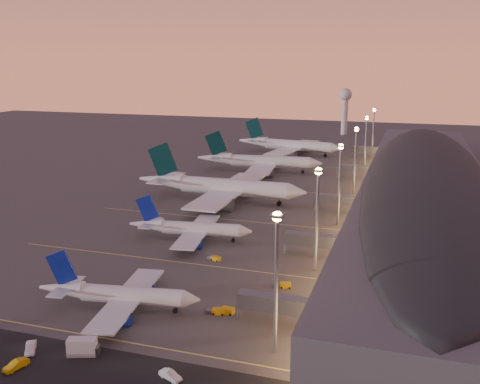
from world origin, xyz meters
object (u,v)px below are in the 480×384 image
(airliner_wide_far, at_px, (289,145))
(baggage_tug_c, at_px, (214,258))
(airliner_narrow_north, at_px, (190,229))
(baggage_tug_b, at_px, (216,311))
(catering_truck_a, at_px, (84,347))
(baggage_tug_a, at_px, (225,310))
(service_van_e, at_px, (170,375))
(service_van_d, at_px, (16,365))
(airliner_narrow_south, at_px, (119,295))
(service_van_c, at_px, (31,348))
(airliner_wide_mid, at_px, (259,161))
(airliner_wide_near, at_px, (220,187))
(baggage_tug_d, at_px, (283,285))
(radar_tower, at_px, (345,103))

(airliner_wide_far, height_order, baggage_tug_c, airliner_wide_far)
(airliner_narrow_north, distance_m, baggage_tug_b, 47.86)
(catering_truck_a, bearing_deg, baggage_tug_a, 32.65)
(baggage_tug_c, relative_size, service_van_e, 0.91)
(service_van_d, bearing_deg, baggage_tug_a, 63.57)
(airliner_narrow_north, relative_size, baggage_tug_a, 8.82)
(airliner_wide_far, xyz_separation_m, service_van_d, (4.70, -224.99, -4.33))
(airliner_narrow_south, xyz_separation_m, airliner_wide_far, (-9.56, 199.92, 1.84))
(service_van_c, bearing_deg, airliner_wide_far, 58.42)
(airliner_wide_far, relative_size, baggage_tug_a, 14.85)
(airliner_wide_mid, bearing_deg, airliner_narrow_north, -91.05)
(airliner_wide_near, bearing_deg, airliner_wide_far, 89.76)
(airliner_wide_far, height_order, baggage_tug_d, airliner_wide_far)
(baggage_tug_b, bearing_deg, baggage_tug_c, 100.63)
(airliner_narrow_south, bearing_deg, baggage_tug_a, 4.38)
(airliner_narrow_north, relative_size, catering_truck_a, 6.22)
(airliner_narrow_north, relative_size, service_van_c, 8.06)
(airliner_wide_near, bearing_deg, radar_tower, 84.81)
(baggage_tug_a, bearing_deg, service_van_d, -125.82)
(service_van_c, bearing_deg, service_van_e, -32.68)
(baggage_tug_d, height_order, service_van_e, service_van_e)
(airliner_wide_far, bearing_deg, baggage_tug_a, -72.22)
(radar_tower, distance_m, service_van_d, 319.54)
(baggage_tug_a, height_order, service_van_d, service_van_d)
(baggage_tug_a, bearing_deg, airliner_narrow_north, 126.99)
(baggage_tug_b, bearing_deg, airliner_wide_mid, 91.93)
(airliner_wide_far, bearing_deg, airliner_wide_mid, -83.78)
(airliner_wide_far, distance_m, radar_tower, 96.84)
(baggage_tug_b, bearing_deg, airliner_narrow_north, 108.79)
(catering_truck_a, bearing_deg, service_van_c, 172.86)
(airliner_wide_near, xyz_separation_m, service_van_e, (31.69, -110.22, -4.70))
(airliner_wide_near, relative_size, service_van_e, 15.58)
(baggage_tug_a, distance_m, service_van_d, 40.15)
(airliner_narrow_south, relative_size, airliner_wide_far, 0.57)
(airliner_narrow_south, xyz_separation_m, baggage_tug_c, (8.87, 32.68, -2.73))
(baggage_tug_c, bearing_deg, airliner_narrow_south, -87.08)
(airliner_narrow_south, distance_m, baggage_tug_b, 20.55)
(airliner_narrow_north, height_order, baggage_tug_c, airliner_narrow_north)
(baggage_tug_c, bearing_deg, baggage_tug_d, -10.33)
(airliner_narrow_north, bearing_deg, service_van_e, -77.42)
(airliner_narrow_south, distance_m, airliner_narrow_north, 45.97)
(catering_truck_a, bearing_deg, airliner_wide_far, 74.53)
(baggage_tug_c, bearing_deg, service_van_d, -85.27)
(baggage_tug_c, bearing_deg, airliner_wide_near, 126.83)
(baggage_tug_b, relative_size, service_van_d, 0.90)
(service_van_e, bearing_deg, baggage_tug_b, 24.68)
(airliner_narrow_south, height_order, baggage_tug_b, airliner_narrow_south)
(airliner_wide_far, xyz_separation_m, radar_tower, (18.59, 93.54, 16.82))
(service_van_e, bearing_deg, baggage_tug_c, 35.16)
(airliner_wide_far, xyz_separation_m, baggage_tug_b, (29.48, -195.71, -4.54))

